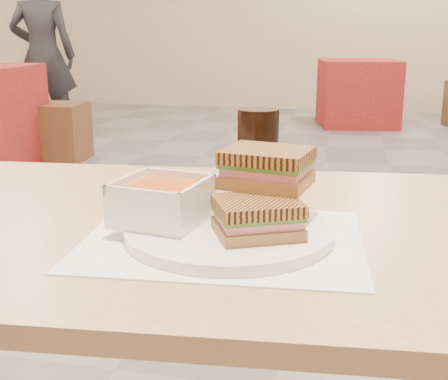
% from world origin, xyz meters
% --- Properties ---
extents(main_table, '(1.25, 0.79, 0.75)m').
position_xyz_m(main_table, '(-0.16, -1.94, 0.64)').
color(main_table, tan).
rests_on(main_table, ground).
extents(tray_liner, '(0.41, 0.33, 0.00)m').
position_xyz_m(tray_liner, '(0.01, -2.01, 0.75)').
color(tray_liner, white).
rests_on(tray_liner, main_table).
extents(plate, '(0.29, 0.29, 0.02)m').
position_xyz_m(plate, '(0.02, -2.00, 0.76)').
color(plate, white).
rests_on(plate, tray_liner).
extents(soup_bowl, '(0.14, 0.14, 0.06)m').
position_xyz_m(soup_bowl, '(-0.08, -2.00, 0.80)').
color(soup_bowl, white).
rests_on(soup_bowl, plate).
extents(panini_lower, '(0.14, 0.13, 0.05)m').
position_xyz_m(panini_lower, '(0.06, -2.03, 0.79)').
color(panini_lower, olive).
rests_on(panini_lower, plate).
extents(panini_upper, '(0.14, 0.12, 0.05)m').
position_xyz_m(panini_upper, '(0.06, -1.95, 0.84)').
color(panini_upper, olive).
rests_on(panini_upper, panini_lower).
extents(cola_glass, '(0.07, 0.07, 0.15)m').
position_xyz_m(cola_glass, '(0.02, -1.77, 0.83)').
color(cola_glass, black).
rests_on(cola_glass, main_table).
extents(bg_table_2, '(0.92, 0.92, 0.70)m').
position_xyz_m(bg_table_2, '(0.25, 3.82, 0.35)').
color(bg_table_2, maroon).
rests_on(bg_table_2, ground).
extents(bg_chair_0r, '(0.43, 0.43, 0.46)m').
position_xyz_m(bg_chair_0r, '(-2.09, 1.51, 0.23)').
color(bg_chair_0r, brown).
rests_on(bg_chair_0r, ground).
extents(bg_chair_2l, '(0.49, 0.49, 0.46)m').
position_xyz_m(bg_chair_2l, '(0.11, 4.17, 0.23)').
color(bg_chair_2l, brown).
rests_on(bg_chair_2l, ground).
extents(patron_a, '(0.64, 0.49, 1.58)m').
position_xyz_m(patron_a, '(-2.56, 2.20, 0.79)').
color(patron_a, black).
rests_on(patron_a, ground).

